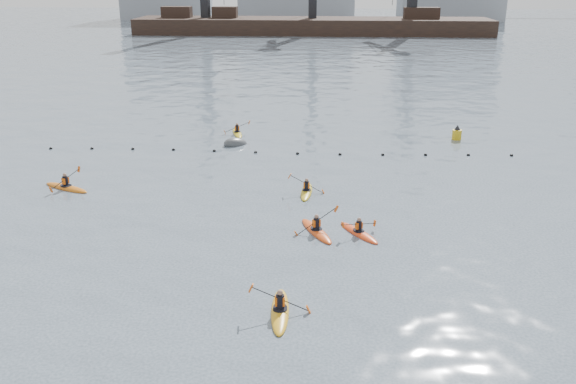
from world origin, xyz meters
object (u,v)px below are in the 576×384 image
object	(u,v)px
kayaker_2	(66,187)
mooring_buoy	(236,144)
kayaker_1	(280,310)
kayaker_5	(237,133)
nav_buoy	(457,134)
kayaker_3	(307,191)
kayaker_0	(316,230)
kayaker_4	(359,232)

from	to	relation	value
kayaker_2	mooring_buoy	xyz separation A→B (m)	(8.70, 10.34, -0.10)
kayaker_1	kayaker_5	distance (m)	27.23
kayaker_1	kayaker_2	distance (m)	19.04
mooring_buoy	nav_buoy	xyz separation A→B (m)	(16.76, 2.47, 0.39)
kayaker_3	kayaker_5	world-z (taller)	kayaker_3
mooring_buoy	nav_buoy	bearing A→B (deg)	8.37
kayaker_1	kayaker_2	size ratio (longest dim) A/B	1.02
kayaker_0	mooring_buoy	bearing A→B (deg)	86.91
kayaker_0	kayaker_2	xyz separation A→B (m)	(-14.99, 5.53, 0.00)
kayaker_3	kayaker_5	bearing A→B (deg)	117.05
kayaker_2	kayaker_3	distance (m)	14.32
kayaker_1	kayaker_5	size ratio (longest dim) A/B	1.09
kayaker_5	mooring_buoy	bearing A→B (deg)	-99.30
kayaker_4	kayaker_3	bearing A→B (deg)	-97.52
kayaker_3	kayaker_5	distance (m)	14.61
kayaker_3	mooring_buoy	bearing A→B (deg)	121.94
kayaker_5	nav_buoy	xyz separation A→B (m)	(17.09, -0.71, 0.30)
kayaker_3	kayaker_4	xyz separation A→B (m)	(2.76, -5.77, -0.00)
kayaker_2	kayaker_1	bearing A→B (deg)	-107.48
kayaker_2	kayaker_3	bearing A→B (deg)	-63.00
kayaker_0	kayaker_3	size ratio (longest dim) A/B	1.06
kayaker_5	mooring_buoy	world-z (taller)	kayaker_5
kayaker_4	kayaker_5	world-z (taller)	kayaker_5
kayaker_4	nav_buoy	world-z (taller)	nav_buoy
kayaker_0	kayaker_2	size ratio (longest dim) A/B	0.98
kayaker_3	kayaker_4	world-z (taller)	kayaker_3
kayaker_5	kayaker_0	bearing A→B (deg)	-86.08
kayaker_1	kayaker_5	bearing A→B (deg)	98.35
kayaker_4	nav_buoy	xyz separation A→B (m)	(8.38, 18.41, 0.30)
kayaker_1	kayaker_2	xyz separation A→B (m)	(-13.74, 13.19, 0.00)
kayaker_2	mooring_buoy	size ratio (longest dim) A/B	1.65
kayaker_1	nav_buoy	distance (m)	28.51
kayaker_5	kayaker_1	bearing A→B (deg)	-93.87
kayaker_2	nav_buoy	distance (m)	28.49
mooring_buoy	kayaker_2	bearing A→B (deg)	-130.09
nav_buoy	kayaker_4	bearing A→B (deg)	-114.48
kayaker_1	kayaker_4	bearing A→B (deg)	63.22
kayaker_1	nav_buoy	bearing A→B (deg)	62.71
kayaker_1	nav_buoy	size ratio (longest dim) A/B	2.66
kayaker_4	kayaker_1	bearing A→B (deg)	33.19
kayaker_5	mooring_buoy	size ratio (longest dim) A/B	1.54
kayaker_0	kayaker_1	world-z (taller)	kayaker_0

